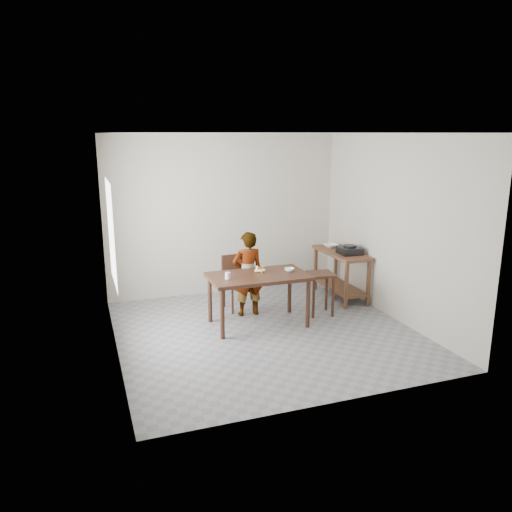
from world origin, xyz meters
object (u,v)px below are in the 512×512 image
object	(u,v)px
dining_table	(258,300)
child	(248,274)
dining_chair	(238,283)
stool	(320,294)
prep_counter	(341,274)

from	to	relation	value
dining_table	child	size ratio (longest dim) A/B	1.08
child	dining_chair	world-z (taller)	child
dining_table	child	bearing A→B (deg)	91.42
child	dining_chair	size ratio (longest dim) A/B	1.53
child	stool	world-z (taller)	child
dining_table	stool	size ratio (longest dim) A/B	2.15
prep_counter	dining_chair	world-z (taller)	dining_chair
dining_table	stool	bearing A→B (deg)	5.28
prep_counter	stool	world-z (taller)	prep_counter
child	dining_chair	xyz separation A→B (m)	(-0.05, 0.30, -0.22)
child	stool	bearing A→B (deg)	161.80
child	dining_table	bearing A→B (deg)	91.46
prep_counter	dining_chair	bearing A→B (deg)	178.82
prep_counter	child	world-z (taller)	child
dining_table	child	world-z (taller)	child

